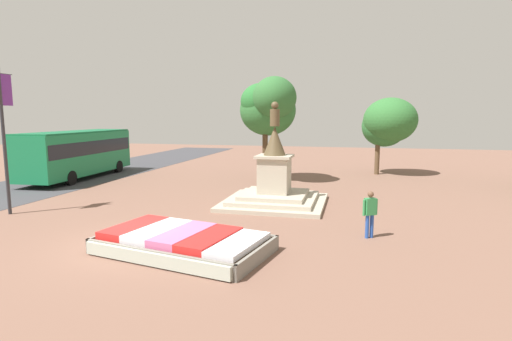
# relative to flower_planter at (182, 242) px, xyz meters

# --- Properties ---
(ground_plane) EXTENTS (87.86, 87.86, 0.00)m
(ground_plane) POSITION_rel_flower_planter_xyz_m (-1.93, 0.29, -0.30)
(ground_plane) COLOR brown
(flower_planter) EXTENTS (5.70, 3.91, 0.65)m
(flower_planter) POSITION_rel_flower_planter_xyz_m (0.00, 0.00, 0.00)
(flower_planter) COLOR #38281C
(flower_planter) RESTS_ON ground_plane
(statue_monument) EXTENTS (4.76, 4.76, 4.87)m
(statue_monument) POSITION_rel_flower_planter_xyz_m (1.48, 7.35, 0.61)
(statue_monument) COLOR #B2A793
(statue_monument) RESTS_ON ground_plane
(banner_pole) EXTENTS (0.14, 1.27, 6.36)m
(banner_pole) POSITION_rel_flower_planter_xyz_m (-9.24, 2.73, 3.26)
(banner_pole) COLOR #2D2D33
(banner_pole) RESTS_ON ground_plane
(city_bus) EXTENTS (3.20, 9.65, 3.19)m
(city_bus) POSITION_rel_flower_planter_xyz_m (-12.99, 12.12, 1.54)
(city_bus) COLOR #197A47
(city_bus) RESTS_ON ground_plane
(pedestrian_with_handbag) EXTENTS (0.50, 0.38, 1.65)m
(pedestrian_with_handbag) POSITION_rel_flower_planter_xyz_m (5.72, 2.89, 0.65)
(pedestrian_with_handbag) COLOR #264CA5
(pedestrian_with_handbag) RESTS_ON ground_plane
(park_tree_far_left) EXTENTS (3.82, 3.96, 5.50)m
(park_tree_far_left) POSITION_rel_flower_planter_xyz_m (7.43, 19.07, 3.43)
(park_tree_far_left) COLOR brown
(park_tree_far_left) RESTS_ON ground_plane
(park_tree_far_right) EXTENTS (3.82, 4.46, 6.62)m
(park_tree_far_right) POSITION_rel_flower_planter_xyz_m (-0.28, 14.12, 4.56)
(park_tree_far_right) COLOR #4C3823
(park_tree_far_right) RESTS_ON ground_plane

